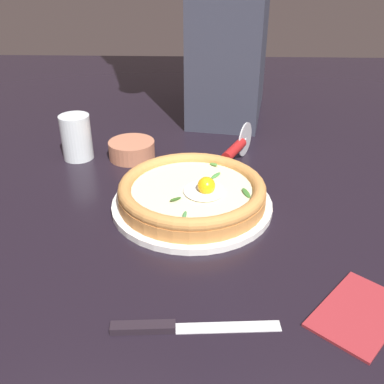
{
  "coord_description": "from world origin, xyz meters",
  "views": [
    {
      "loc": [
        -0.73,
        -0.03,
        0.43
      ],
      "look_at": [
        -0.02,
        -0.01,
        0.03
      ],
      "focal_mm": 41.61,
      "sensor_mm": 36.0,
      "label": 1
    }
  ],
  "objects_px": {
    "side_bowl": "(132,150)",
    "table_knife": "(170,327)",
    "pizza_cutter": "(237,147)",
    "drinking_glass": "(77,140)",
    "pizza": "(192,191)",
    "folded_napkin": "(359,312)"
  },
  "relations": [
    {
      "from": "drinking_glass",
      "to": "folded_napkin",
      "type": "distance_m",
      "value": 0.68
    },
    {
      "from": "drinking_glass",
      "to": "side_bowl",
      "type": "bearing_deg",
      "value": -88.18
    },
    {
      "from": "side_bowl",
      "to": "pizza_cutter",
      "type": "relative_size",
      "value": 0.73
    },
    {
      "from": "pizza_cutter",
      "to": "folded_napkin",
      "type": "bearing_deg",
      "value": -163.3
    },
    {
      "from": "table_knife",
      "to": "folded_napkin",
      "type": "height_order",
      "value": "table_knife"
    },
    {
      "from": "pizza",
      "to": "drinking_glass",
      "type": "height_order",
      "value": "drinking_glass"
    },
    {
      "from": "table_knife",
      "to": "drinking_glass",
      "type": "xyz_separation_m",
      "value": [
        0.5,
        0.25,
        0.04
      ]
    },
    {
      "from": "pizza",
      "to": "table_knife",
      "type": "relative_size",
      "value": 1.23
    },
    {
      "from": "side_bowl",
      "to": "table_knife",
      "type": "bearing_deg",
      "value": -166.24
    },
    {
      "from": "pizza",
      "to": "pizza_cutter",
      "type": "bearing_deg",
      "value": -25.73
    },
    {
      "from": "pizza_cutter",
      "to": "drinking_glass",
      "type": "height_order",
      "value": "drinking_glass"
    },
    {
      "from": "side_bowl",
      "to": "pizza_cutter",
      "type": "height_order",
      "value": "pizza_cutter"
    },
    {
      "from": "pizza",
      "to": "side_bowl",
      "type": "distance_m",
      "value": 0.25
    },
    {
      "from": "pizza",
      "to": "table_knife",
      "type": "height_order",
      "value": "pizza"
    },
    {
      "from": "pizza",
      "to": "side_bowl",
      "type": "bearing_deg",
      "value": 34.23
    },
    {
      "from": "pizza",
      "to": "table_knife",
      "type": "distance_m",
      "value": 0.3
    },
    {
      "from": "folded_napkin",
      "to": "side_bowl",
      "type": "bearing_deg",
      "value": 38.16
    },
    {
      "from": "side_bowl",
      "to": "table_knife",
      "type": "relative_size",
      "value": 0.47
    },
    {
      "from": "pizza_cutter",
      "to": "table_knife",
      "type": "distance_m",
      "value": 0.5
    },
    {
      "from": "side_bowl",
      "to": "table_knife",
      "type": "xyz_separation_m",
      "value": [
        -0.51,
        -0.12,
        -0.02
      ]
    },
    {
      "from": "side_bowl",
      "to": "folded_napkin",
      "type": "height_order",
      "value": "side_bowl"
    },
    {
      "from": "drinking_glass",
      "to": "folded_napkin",
      "type": "bearing_deg",
      "value": -133.61
    }
  ]
}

